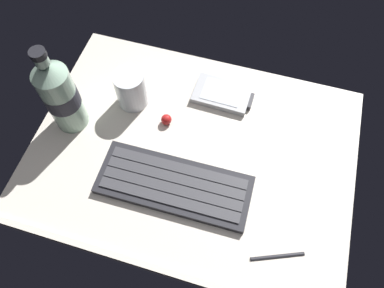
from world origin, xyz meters
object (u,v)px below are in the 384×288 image
(keyboard, at_px, (174,185))
(water_bottle, at_px, (60,94))
(handheld_device, at_px, (223,94))
(stylus_pen, at_px, (278,256))
(juice_cup, at_px, (131,90))
(trackball_mouse, at_px, (166,119))

(keyboard, relative_size, water_bottle, 1.40)
(handheld_device, distance_m, stylus_pen, 0.35)
(juice_cup, relative_size, trackball_mouse, 3.86)
(keyboard, distance_m, juice_cup, 0.22)
(trackball_mouse, bearing_deg, handheld_device, 45.68)
(keyboard, bearing_deg, water_bottle, 161.56)
(keyboard, height_order, juice_cup, juice_cup)
(stylus_pen, bearing_deg, water_bottle, 138.97)
(keyboard, xyz_separation_m, juice_cup, (-0.14, 0.16, 0.03))
(keyboard, xyz_separation_m, water_bottle, (-0.25, 0.08, 0.08))
(water_bottle, xyz_separation_m, trackball_mouse, (0.19, 0.05, -0.08))
(stylus_pen, bearing_deg, trackball_mouse, 120.53)
(keyboard, relative_size, stylus_pen, 3.07)
(keyboard, height_order, water_bottle, water_bottle)
(water_bottle, height_order, stylus_pen, water_bottle)
(trackball_mouse, distance_m, stylus_pen, 0.34)
(keyboard, distance_m, water_bottle, 0.27)
(handheld_device, xyz_separation_m, juice_cup, (-0.18, -0.07, 0.03))
(keyboard, height_order, trackball_mouse, trackball_mouse)
(keyboard, xyz_separation_m, stylus_pen, (0.21, -0.07, -0.00))
(handheld_device, height_order, water_bottle, water_bottle)
(handheld_device, distance_m, trackball_mouse, 0.14)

